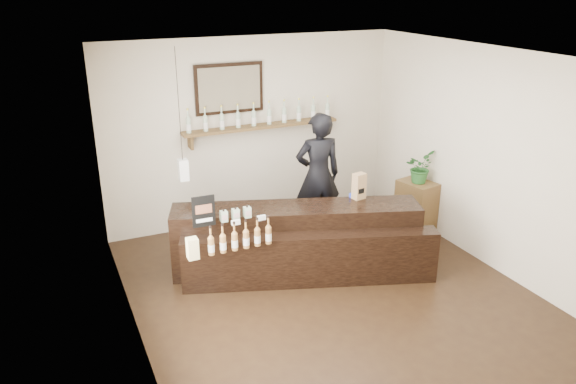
% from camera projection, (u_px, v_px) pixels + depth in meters
% --- Properties ---
extents(ground, '(5.00, 5.00, 0.00)m').
position_uv_depth(ground, '(329.00, 292.00, 6.80)').
color(ground, black).
rests_on(ground, ground).
extents(room_shell, '(5.00, 5.00, 5.00)m').
position_uv_depth(room_shell, '(333.00, 158.00, 6.19)').
color(room_shell, beige).
rests_on(room_shell, ground).
extents(back_wall_decor, '(2.66, 0.96, 1.69)m').
position_uv_depth(back_wall_decor, '(245.00, 110.00, 8.12)').
color(back_wall_decor, brown).
rests_on(back_wall_decor, ground).
extents(counter, '(3.14, 1.84, 1.03)m').
position_uv_depth(counter, '(299.00, 244.00, 7.10)').
color(counter, black).
rests_on(counter, ground).
extents(promo_sign, '(0.27, 0.03, 0.37)m').
position_uv_depth(promo_sign, '(204.00, 211.00, 6.41)').
color(promo_sign, black).
rests_on(promo_sign, counter).
extents(paper_bag, '(0.18, 0.14, 0.34)m').
position_uv_depth(paper_bag, '(359.00, 186.00, 7.23)').
color(paper_bag, '#9C7E4B').
rests_on(paper_bag, counter).
extents(tape_dispenser, '(0.14, 0.08, 0.11)m').
position_uv_depth(tape_dispenser, '(354.00, 194.00, 7.33)').
color(tape_dispenser, '#1C32C7').
rests_on(tape_dispenser, counter).
extents(side_cabinet, '(0.49, 0.60, 0.78)m').
position_uv_depth(side_cabinet, '(416.00, 207.00, 8.30)').
color(side_cabinet, brown).
rests_on(side_cabinet, ground).
extents(potted_plant, '(0.55, 0.54, 0.46)m').
position_uv_depth(potted_plant, '(419.00, 167.00, 8.08)').
color(potted_plant, '#255B24').
rests_on(potted_plant, side_cabinet).
extents(shopkeeper, '(0.82, 0.61, 2.07)m').
position_uv_depth(shopkeeper, '(318.00, 167.00, 7.99)').
color(shopkeeper, black).
rests_on(shopkeeper, ground).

